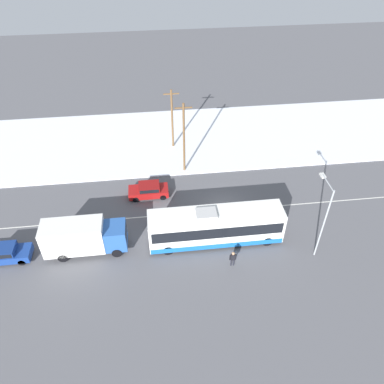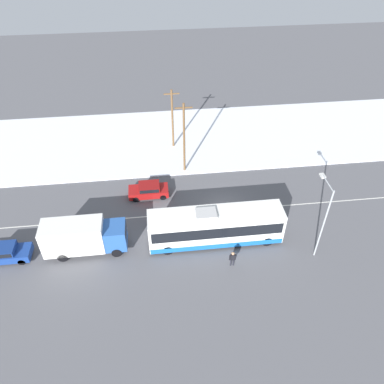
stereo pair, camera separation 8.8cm
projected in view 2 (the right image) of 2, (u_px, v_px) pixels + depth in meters
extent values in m
plane|color=#56565B|center=(225.00, 210.00, 37.77)|extent=(120.00, 120.00, 0.00)
cube|color=silver|center=(205.00, 137.00, 48.40)|extent=(80.00, 15.27, 0.12)
cube|color=silver|center=(225.00, 210.00, 37.77)|extent=(60.00, 0.12, 0.00)
cube|color=white|center=(216.00, 226.00, 33.48)|extent=(12.02, 2.55, 3.09)
cube|color=black|center=(216.00, 223.00, 33.24)|extent=(11.54, 2.57, 1.18)
cube|color=blue|center=(215.00, 236.00, 34.29)|extent=(11.90, 2.57, 0.56)
cube|color=#B2B2B2|center=(206.00, 213.00, 32.33)|extent=(1.80, 1.40, 0.24)
cylinder|color=black|center=(267.00, 241.00, 33.87)|extent=(1.00, 0.28, 1.00)
cylinder|color=black|center=(261.00, 224.00, 35.60)|extent=(1.00, 0.28, 1.00)
cylinder|color=black|center=(168.00, 250.00, 33.07)|extent=(1.00, 0.28, 1.00)
cylinder|color=black|center=(166.00, 232.00, 34.80)|extent=(1.00, 0.28, 1.00)
cube|color=silver|center=(73.00, 236.00, 32.43)|extent=(5.26, 2.30, 2.79)
cube|color=#2856A3|center=(115.00, 235.00, 32.95)|extent=(1.90, 2.18, 2.17)
cube|color=black|center=(126.00, 231.00, 32.75)|extent=(0.06, 1.96, 0.96)
cylinder|color=black|center=(117.00, 253.00, 32.90)|extent=(0.90, 0.26, 0.90)
cylinder|color=black|center=(118.00, 236.00, 34.45)|extent=(0.90, 0.26, 0.90)
cylinder|color=black|center=(63.00, 257.00, 32.48)|extent=(0.90, 0.26, 0.90)
cylinder|color=black|center=(66.00, 240.00, 34.04)|extent=(0.90, 0.26, 0.90)
cube|color=maroon|center=(149.00, 191.00, 39.15)|extent=(4.12, 1.80, 0.73)
cube|color=maroon|center=(149.00, 187.00, 38.76)|extent=(2.14, 1.66, 0.53)
cube|color=black|center=(149.00, 187.00, 38.75)|extent=(1.97, 1.69, 0.42)
cylinder|color=black|center=(136.00, 199.00, 38.60)|extent=(0.64, 0.22, 0.64)
cylinder|color=black|center=(136.00, 190.00, 39.80)|extent=(0.64, 0.22, 0.64)
cylinder|color=black|center=(163.00, 197.00, 38.85)|extent=(0.64, 0.22, 0.64)
cylinder|color=black|center=(162.00, 188.00, 40.05)|extent=(0.64, 0.22, 0.64)
cube|color=navy|center=(5.00, 254.00, 32.57)|extent=(4.46, 1.80, 0.73)
cube|color=navy|center=(1.00, 249.00, 32.15)|extent=(2.32, 1.66, 0.54)
cube|color=black|center=(1.00, 249.00, 32.14)|extent=(2.13, 1.69, 0.43)
cylinder|color=black|center=(22.00, 262.00, 32.27)|extent=(0.64, 0.22, 0.64)
cylinder|color=black|center=(26.00, 248.00, 33.48)|extent=(0.64, 0.22, 0.64)
cylinder|color=#23232D|center=(231.00, 262.00, 32.13)|extent=(0.12, 0.12, 0.76)
cylinder|color=#23232D|center=(233.00, 262.00, 32.15)|extent=(0.12, 0.12, 0.76)
cube|color=black|center=(233.00, 257.00, 31.70)|extent=(0.40, 0.22, 0.63)
sphere|color=tan|center=(233.00, 254.00, 31.41)|extent=(0.27, 0.27, 0.27)
cylinder|color=black|center=(230.00, 258.00, 31.69)|extent=(0.10, 0.10, 0.60)
cylinder|color=black|center=(235.00, 257.00, 31.74)|extent=(0.10, 0.10, 0.60)
cylinder|color=#9EA3A8|center=(323.00, 225.00, 30.92)|extent=(0.14, 0.14, 7.41)
cylinder|color=#9EA3A8|center=(328.00, 183.00, 29.47)|extent=(0.10, 2.18, 0.10)
cube|color=silver|center=(323.00, 176.00, 30.35)|extent=(0.36, 0.60, 0.16)
cylinder|color=brown|center=(184.00, 139.00, 40.25)|extent=(0.24, 0.24, 8.42)
cube|color=brown|center=(184.00, 108.00, 37.87)|extent=(1.80, 0.12, 0.12)
cylinder|color=brown|center=(172.00, 120.00, 44.40)|extent=(0.24, 0.24, 7.55)
cube|color=brown|center=(172.00, 94.00, 42.30)|extent=(1.80, 0.12, 0.12)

